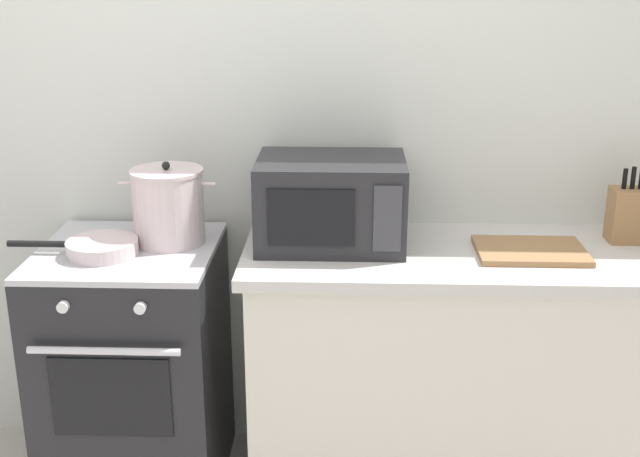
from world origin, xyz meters
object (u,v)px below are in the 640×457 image
object	(u,v)px
stove	(136,369)
microwave	(331,202)
cutting_board	(530,251)
knife_block	(629,214)
frying_pan	(100,247)
stock_pot	(168,206)

from	to	relation	value
stove	microwave	distance (m)	0.93
cutting_board	knife_block	xyz separation A→B (m)	(0.36, 0.14, 0.09)
microwave	cutting_board	distance (m)	0.69
frying_pan	knife_block	distance (m)	1.81
microwave	knife_block	xyz separation A→B (m)	(1.03, 0.06, -0.05)
stock_pot	frying_pan	world-z (taller)	stock_pot
microwave	stove	bearing A→B (deg)	-173.51
stove	cutting_board	world-z (taller)	cutting_board
stove	microwave	xyz separation A→B (m)	(0.70, 0.08, 0.61)
stock_pot	microwave	size ratio (longest dim) A/B	0.67
microwave	knife_block	world-z (taller)	microwave
stock_pot	frying_pan	xyz separation A→B (m)	(-0.21, -0.13, -0.11)
microwave	knife_block	size ratio (longest dim) A/B	1.87
frying_pan	cutting_board	distance (m)	1.44
stock_pot	knife_block	size ratio (longest dim) A/B	1.25
frying_pan	microwave	world-z (taller)	microwave
frying_pan	stock_pot	bearing A→B (deg)	32.73
cutting_board	frying_pan	bearing A→B (deg)	-177.53
frying_pan	knife_block	bearing A→B (deg)	6.42
frying_pan	cutting_board	bearing A→B (deg)	2.47
stove	frying_pan	size ratio (longest dim) A/B	2.10
stock_pot	microwave	distance (m)	0.56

